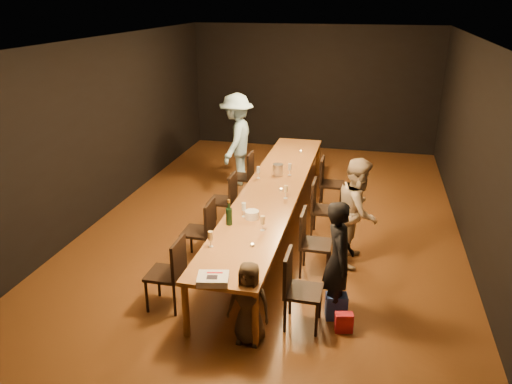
% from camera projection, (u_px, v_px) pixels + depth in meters
% --- Properties ---
extents(ground, '(10.00, 10.00, 0.00)m').
position_uv_depth(ground, '(272.00, 230.00, 8.23)').
color(ground, '#3F1F0F').
rests_on(ground, ground).
extents(room_shell, '(6.04, 10.04, 3.02)m').
position_uv_depth(room_shell, '(274.00, 106.00, 7.47)').
color(room_shell, black).
rests_on(room_shell, ground).
extents(table, '(0.90, 6.00, 0.75)m').
position_uv_depth(table, '(273.00, 191.00, 7.98)').
color(table, brown).
rests_on(table, ground).
extents(chair_right_0, '(0.42, 0.42, 0.93)m').
position_uv_depth(chair_right_0, '(304.00, 291.00, 5.71)').
color(chair_right_0, black).
rests_on(chair_right_0, ground).
extents(chair_right_1, '(0.42, 0.42, 0.93)m').
position_uv_depth(chair_right_1, '(316.00, 243.00, 6.80)').
color(chair_right_1, black).
rests_on(chair_right_1, ground).
extents(chair_right_2, '(0.42, 0.42, 0.93)m').
position_uv_depth(chair_right_2, '(325.00, 209.00, 7.88)').
color(chair_right_2, black).
rests_on(chair_right_2, ground).
extents(chair_right_3, '(0.42, 0.42, 0.93)m').
position_uv_depth(chair_right_3, '(332.00, 183.00, 8.97)').
color(chair_right_3, black).
rests_on(chair_right_3, ground).
extents(chair_left_0, '(0.42, 0.42, 0.93)m').
position_uv_depth(chair_left_0, '(165.00, 273.00, 6.07)').
color(chair_left_0, black).
rests_on(chair_left_0, ground).
extents(chair_left_1, '(0.42, 0.42, 0.93)m').
position_uv_depth(chair_left_1, '(198.00, 231.00, 7.16)').
color(chair_left_1, black).
rests_on(chair_left_1, ground).
extents(chair_left_2, '(0.42, 0.42, 0.93)m').
position_uv_depth(chair_left_2, '(222.00, 200.00, 8.24)').
color(chair_left_2, black).
rests_on(chair_left_2, ground).
extents(chair_left_3, '(0.42, 0.42, 0.93)m').
position_uv_depth(chair_left_3, '(241.00, 176.00, 9.33)').
color(chair_left_3, black).
rests_on(chair_left_3, ground).
extents(woman_birthday, '(0.44, 0.59, 1.47)m').
position_uv_depth(woman_birthday, '(339.00, 260.00, 5.84)').
color(woman_birthday, black).
rests_on(woman_birthday, ground).
extents(woman_tan, '(0.68, 0.82, 1.55)m').
position_uv_depth(woman_tan, '(358.00, 211.00, 7.04)').
color(woman_tan, beige).
rests_on(woman_tan, ground).
extents(man_blue, '(0.71, 1.21, 1.85)m').
position_uv_depth(man_blue, '(237.00, 140.00, 9.98)').
color(man_blue, '#97C9E9').
rests_on(man_blue, ground).
extents(child, '(0.49, 0.34, 0.98)m').
position_uv_depth(child, '(249.00, 303.00, 5.44)').
color(child, '#382C1F').
rests_on(child, ground).
extents(gift_bag_red, '(0.22, 0.15, 0.24)m').
position_uv_depth(gift_bag_red, '(344.00, 322.00, 5.72)').
color(gift_bag_red, red).
rests_on(gift_bag_red, ground).
extents(gift_bag_blue, '(0.28, 0.22, 0.32)m').
position_uv_depth(gift_bag_blue, '(336.00, 306.00, 5.95)').
color(gift_bag_blue, '#2A4CB8').
rests_on(gift_bag_blue, ground).
extents(birthday_cake, '(0.38, 0.33, 0.08)m').
position_uv_depth(birthday_cake, '(213.00, 279.00, 5.33)').
color(birthday_cake, white).
rests_on(birthday_cake, table).
extents(plate_stack, '(0.22, 0.22, 0.11)m').
position_uv_depth(plate_stack, '(252.00, 215.00, 6.86)').
color(plate_stack, white).
rests_on(plate_stack, table).
extents(champagne_bottle, '(0.10, 0.10, 0.36)m').
position_uv_depth(champagne_bottle, '(229.00, 212.00, 6.63)').
color(champagne_bottle, black).
rests_on(champagne_bottle, table).
extents(ice_bucket, '(0.23, 0.23, 0.20)m').
position_uv_depth(ice_bucket, '(278.00, 170.00, 8.50)').
color(ice_bucket, silver).
rests_on(ice_bucket, table).
extents(wineglass_0, '(0.06, 0.06, 0.21)m').
position_uv_depth(wineglass_0, '(211.00, 239.00, 6.06)').
color(wineglass_0, beige).
rests_on(wineglass_0, table).
extents(wineglass_1, '(0.06, 0.06, 0.21)m').
position_uv_depth(wineglass_1, '(263.00, 223.00, 6.49)').
color(wineglass_1, beige).
rests_on(wineglass_1, table).
extents(wineglass_2, '(0.06, 0.06, 0.21)m').
position_uv_depth(wineglass_2, '(244.00, 210.00, 6.90)').
color(wineglass_2, silver).
rests_on(wineglass_2, table).
extents(wineglass_3, '(0.06, 0.06, 0.21)m').
position_uv_depth(wineglass_3, '(286.00, 192.00, 7.52)').
color(wineglass_3, beige).
rests_on(wineglass_3, table).
extents(wineglass_4, '(0.06, 0.06, 0.21)m').
position_uv_depth(wineglass_4, '(258.00, 172.00, 8.35)').
color(wineglass_4, silver).
rests_on(wineglass_4, table).
extents(wineglass_5, '(0.06, 0.06, 0.21)m').
position_uv_depth(wineglass_5, '(290.00, 170.00, 8.49)').
color(wineglass_5, silver).
rests_on(wineglass_5, table).
extents(tealight_near, '(0.05, 0.05, 0.03)m').
position_uv_depth(tealight_near, '(252.00, 245.00, 6.11)').
color(tealight_near, '#B2B7B2').
rests_on(tealight_near, table).
extents(tealight_mid, '(0.05, 0.05, 0.03)m').
position_uv_depth(tealight_mid, '(281.00, 190.00, 7.85)').
color(tealight_mid, '#B2B7B2').
rests_on(tealight_mid, table).
extents(tealight_far, '(0.05, 0.05, 0.03)m').
position_uv_depth(tealight_far, '(301.00, 151.00, 9.78)').
color(tealight_far, '#B2B7B2').
rests_on(tealight_far, table).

